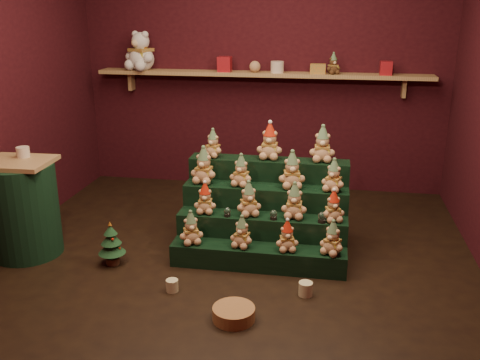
% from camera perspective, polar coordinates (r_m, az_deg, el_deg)
% --- Properties ---
extents(ground, '(4.00, 4.00, 0.00)m').
position_cam_1_polar(ground, '(4.44, -1.14, -8.70)').
color(ground, black).
rests_on(ground, ground).
extents(back_wall, '(4.00, 0.10, 2.80)m').
position_cam_1_polar(back_wall, '(6.02, 2.53, 12.37)').
color(back_wall, black).
rests_on(back_wall, ground).
extents(front_wall, '(4.00, 0.10, 2.80)m').
position_cam_1_polar(front_wall, '(2.08, -12.05, 0.72)').
color(front_wall, black).
rests_on(front_wall, ground).
extents(back_shelf, '(3.60, 0.26, 0.24)m').
position_cam_1_polar(back_shelf, '(5.86, 2.29, 11.17)').
color(back_shelf, tan).
rests_on(back_shelf, ground).
extents(riser_tier_front, '(1.40, 0.22, 0.18)m').
position_cam_1_polar(riser_tier_front, '(4.31, 1.92, -8.24)').
color(riser_tier_front, black).
rests_on(riser_tier_front, ground).
extents(riser_tier_midfront, '(1.40, 0.22, 0.36)m').
position_cam_1_polar(riser_tier_midfront, '(4.47, 2.32, -5.97)').
color(riser_tier_midfront, black).
rests_on(riser_tier_midfront, ground).
extents(riser_tier_midback, '(1.40, 0.22, 0.54)m').
position_cam_1_polar(riser_tier_midback, '(4.64, 2.69, -3.85)').
color(riser_tier_midback, black).
rests_on(riser_tier_midback, ground).
extents(riser_tier_back, '(1.40, 0.22, 0.72)m').
position_cam_1_polar(riser_tier_back, '(4.81, 3.04, -1.89)').
color(riser_tier_back, black).
rests_on(riser_tier_back, ground).
extents(teddy_0, '(0.25, 0.24, 0.27)m').
position_cam_1_polar(teddy_0, '(4.30, -5.26, -5.08)').
color(teddy_0, tan).
rests_on(teddy_0, riser_tier_front).
extents(teddy_1, '(0.22, 0.20, 0.26)m').
position_cam_1_polar(teddy_1, '(4.23, 0.20, -5.54)').
color(teddy_1, tan).
rests_on(teddy_1, riser_tier_front).
extents(teddy_2, '(0.21, 0.20, 0.25)m').
position_cam_1_polar(teddy_2, '(4.18, 5.05, -5.94)').
color(teddy_2, tan).
rests_on(teddy_2, riser_tier_front).
extents(teddy_3, '(0.25, 0.24, 0.27)m').
position_cam_1_polar(teddy_3, '(4.17, 9.85, -6.08)').
color(teddy_3, tan).
rests_on(teddy_3, riser_tier_front).
extents(teddy_4, '(0.20, 0.18, 0.26)m').
position_cam_1_polar(teddy_4, '(4.43, -3.74, -1.95)').
color(teddy_4, tan).
rests_on(teddy_4, riser_tier_midfront).
extents(teddy_5, '(0.26, 0.25, 0.29)m').
position_cam_1_polar(teddy_5, '(4.36, 0.92, -2.01)').
color(teddy_5, tan).
rests_on(teddy_5, riser_tier_midfront).
extents(teddy_6, '(0.21, 0.19, 0.29)m').
position_cam_1_polar(teddy_6, '(4.33, 5.83, -2.21)').
color(teddy_6, tan).
rests_on(teddy_6, riser_tier_midfront).
extents(teddy_7, '(0.23, 0.22, 0.25)m').
position_cam_1_polar(teddy_7, '(4.32, 9.92, -2.76)').
color(teddy_7, tan).
rests_on(teddy_7, riser_tier_midfront).
extents(teddy_8, '(0.25, 0.23, 0.31)m').
position_cam_1_polar(teddy_8, '(4.60, -3.89, 1.57)').
color(teddy_8, tan).
rests_on(teddy_8, riser_tier_midback).
extents(teddy_9, '(0.22, 0.21, 0.27)m').
position_cam_1_polar(teddy_9, '(4.52, 0.12, 1.03)').
color(teddy_9, tan).
rests_on(teddy_9, riser_tier_midback).
extents(teddy_10, '(0.25, 0.24, 0.31)m').
position_cam_1_polar(teddy_10, '(4.49, 5.57, 1.09)').
color(teddy_10, tan).
rests_on(teddy_10, riser_tier_midback).
extents(teddy_11, '(0.24, 0.23, 0.27)m').
position_cam_1_polar(teddy_11, '(4.45, 9.97, 0.48)').
color(teddy_11, tan).
rests_on(teddy_11, riser_tier_midback).
extents(teddy_12, '(0.21, 0.20, 0.25)m').
position_cam_1_polar(teddy_12, '(4.74, -2.89, 3.93)').
color(teddy_12, tan).
rests_on(teddy_12, riser_tier_back).
extents(teddy_13, '(0.23, 0.21, 0.31)m').
position_cam_1_polar(teddy_13, '(4.67, 3.20, 4.14)').
color(teddy_13, tan).
rests_on(teddy_13, riser_tier_back).
extents(teddy_14, '(0.23, 0.21, 0.31)m').
position_cam_1_polar(teddy_14, '(4.64, 8.78, 3.82)').
color(teddy_14, tan).
rests_on(teddy_14, riser_tier_back).
extents(snow_globe_a, '(0.06, 0.06, 0.08)m').
position_cam_1_polar(snow_globe_a, '(4.37, -1.37, -3.42)').
color(snow_globe_a, black).
rests_on(snow_globe_a, riser_tier_midfront).
extents(snow_globe_b, '(0.06, 0.06, 0.08)m').
position_cam_1_polar(snow_globe_b, '(4.32, 3.60, -3.71)').
color(snow_globe_b, black).
rests_on(snow_globe_b, riser_tier_midfront).
extents(snow_globe_c, '(0.07, 0.07, 0.09)m').
position_cam_1_polar(snow_globe_c, '(4.30, 8.74, -3.94)').
color(snow_globe_c, black).
rests_on(snow_globe_c, riser_tier_midfront).
extents(side_table, '(0.57, 0.57, 0.82)m').
position_cam_1_polar(side_table, '(4.78, -22.11, -2.82)').
color(side_table, tan).
rests_on(side_table, ground).
extents(table_ornament, '(0.11, 0.11, 0.08)m').
position_cam_1_polar(table_ornament, '(4.73, -22.14, 2.78)').
color(table_ornament, beige).
rests_on(table_ornament, side_table).
extents(mini_christmas_tree, '(0.22, 0.22, 0.37)m').
position_cam_1_polar(mini_christmas_tree, '(4.45, -13.56, -6.60)').
color(mini_christmas_tree, '#492A1A').
rests_on(mini_christmas_tree, ground).
extents(mug_left, '(0.09, 0.09, 0.09)m').
position_cam_1_polar(mug_left, '(4.04, -7.25, -11.10)').
color(mug_left, beige).
rests_on(mug_left, ground).
extents(mug_right, '(0.10, 0.10, 0.10)m').
position_cam_1_polar(mug_right, '(3.98, 7.01, -11.45)').
color(mug_right, beige).
rests_on(mug_right, ground).
extents(wicker_basket, '(0.33, 0.33, 0.09)m').
position_cam_1_polar(wicker_basket, '(3.68, -0.67, -14.06)').
color(wicker_basket, '#A16B40').
rests_on(wicker_basket, ground).
extents(white_bear, '(0.48, 0.46, 0.53)m').
position_cam_1_polar(white_bear, '(6.11, -10.55, 13.91)').
color(white_bear, white).
rests_on(white_bear, back_shelf).
extents(brown_bear, '(0.20, 0.19, 0.21)m').
position_cam_1_polar(brown_bear, '(5.76, 9.92, 12.13)').
color(brown_bear, '#4E2F1A').
rests_on(brown_bear, back_shelf).
extents(gift_tin_red_a, '(0.14, 0.14, 0.16)m').
position_cam_1_polar(gift_tin_red_a, '(5.89, -1.64, 12.25)').
color(gift_tin_red_a, '#AD1A23').
rests_on(gift_tin_red_a, back_shelf).
extents(gift_tin_cream, '(0.14, 0.14, 0.12)m').
position_cam_1_polar(gift_tin_cream, '(5.80, 3.99, 11.93)').
color(gift_tin_cream, beige).
rests_on(gift_tin_cream, back_shelf).
extents(gift_tin_red_b, '(0.12, 0.12, 0.14)m').
position_cam_1_polar(gift_tin_red_b, '(5.80, 15.30, 11.44)').
color(gift_tin_red_b, '#AD1A23').
rests_on(gift_tin_red_b, back_shelf).
extents(shelf_plush_ball, '(0.12, 0.12, 0.12)m').
position_cam_1_polar(shelf_plush_ball, '(5.83, 1.60, 12.00)').
color(shelf_plush_ball, tan).
rests_on(shelf_plush_ball, back_shelf).
extents(scarf_gift_box, '(0.16, 0.10, 0.10)m').
position_cam_1_polar(scarf_gift_box, '(5.78, 8.31, 11.66)').
color(scarf_gift_box, orange).
rests_on(scarf_gift_box, back_shelf).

